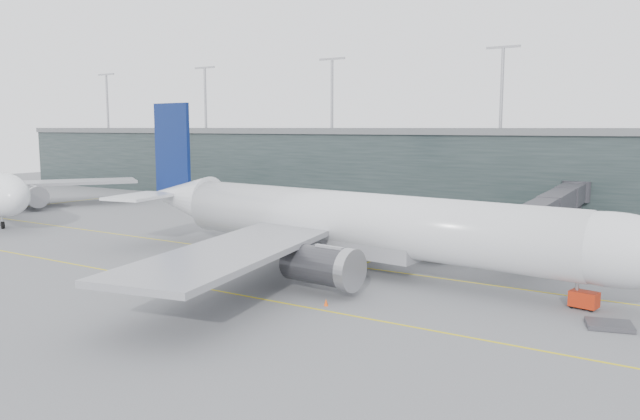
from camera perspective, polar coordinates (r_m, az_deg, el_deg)
The scene contains 16 objects.
ground at distance 75.14m, azimuth 1.50°, elevation -4.19°, with size 320.00×320.00×0.00m, color slate.
taxiline_a at distance 71.81m, azimuth -0.16°, elevation -4.73°, with size 160.00×0.25×0.02m, color gold.
taxiline_b at distance 59.36m, azimuth -8.60°, elevation -7.45°, with size 160.00×0.25×0.02m, color gold.
taxiline_lead_main at distance 90.63m, azimuth 10.77°, elevation -2.29°, with size 0.25×60.00×0.02m, color gold.
taxiline_lead_adj at distance 140.99m, azimuth -21.00°, elevation 0.83°, with size 0.25×60.00×0.02m, color gold.
terminal at distance 127.08m, azimuth 15.15°, elevation 3.83°, with size 240.00×36.00×29.00m.
main_aircraft at distance 66.46m, azimuth 3.37°, elevation -1.20°, with size 66.00×61.80×18.50m.
jet_bridge at distance 90.25m, azimuth 21.20°, elevation 0.63°, with size 5.69×45.75×6.97m.
gse_cart at distance 57.84m, azimuth 22.99°, elevation -7.52°, with size 2.45×1.80×1.52m.
baggage_dolly at distance 53.65m, azimuth 24.95°, elevation -9.51°, with size 3.34×2.67×0.33m, color #36353A.
uld_a at distance 86.79m, azimuth 1.41°, elevation -1.98°, with size 2.02×1.66×1.76m.
uld_b at distance 86.20m, azimuth 4.09°, elevation -1.97°, with size 2.60×2.28×2.02m.
uld_c at distance 83.79m, azimuth 4.99°, elevation -2.23°, with size 2.72×2.42×2.07m.
cone_wing_stbd at distance 54.34m, azimuth 0.55°, elevation -8.44°, with size 0.39×0.39×0.63m, color #ED4D0D.
cone_wing_port at distance 80.91m, azimuth 11.30°, elevation -3.27°, with size 0.38×0.38×0.61m, color #D55B0B.
cone_tail at distance 73.68m, azimuth -9.12°, elevation -4.27°, with size 0.39×0.39×0.63m, color #E6430C.
Camera 1 is at (37.89, -63.05, 15.29)m, focal length 35.00 mm.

